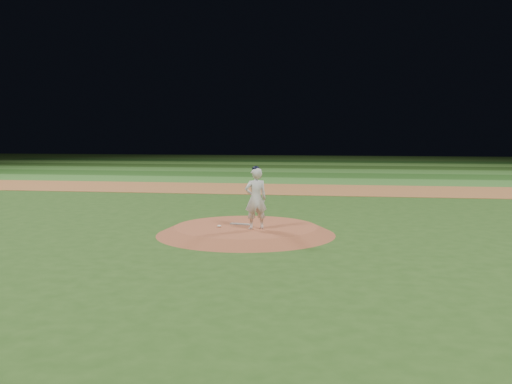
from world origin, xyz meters
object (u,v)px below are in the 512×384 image
object	(u,v)px
pitchers_mound	(246,230)
pitching_rubber	(240,224)
pitcher_on_mound	(256,198)
rosin_bag	(219,226)

from	to	relation	value
pitchers_mound	pitching_rubber	xyz separation A→B (m)	(-0.22, 0.27, 0.14)
pitchers_mound	pitching_rubber	world-z (taller)	pitching_rubber
pitchers_mound	pitcher_on_mound	bearing A→B (deg)	-51.36
pitchers_mound	rosin_bag	xyz separation A→B (m)	(-0.77, -0.32, 0.16)
pitchers_mound	rosin_bag	world-z (taller)	rosin_bag
pitchers_mound	pitcher_on_mound	distance (m)	1.22
pitching_rubber	rosin_bag	bearing A→B (deg)	-122.09
pitching_rubber	pitcher_on_mound	size ratio (longest dim) A/B	0.35
pitchers_mound	pitcher_on_mound	xyz separation A→B (m)	(0.39, -0.49, 1.05)
pitching_rubber	pitcher_on_mound	distance (m)	1.33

